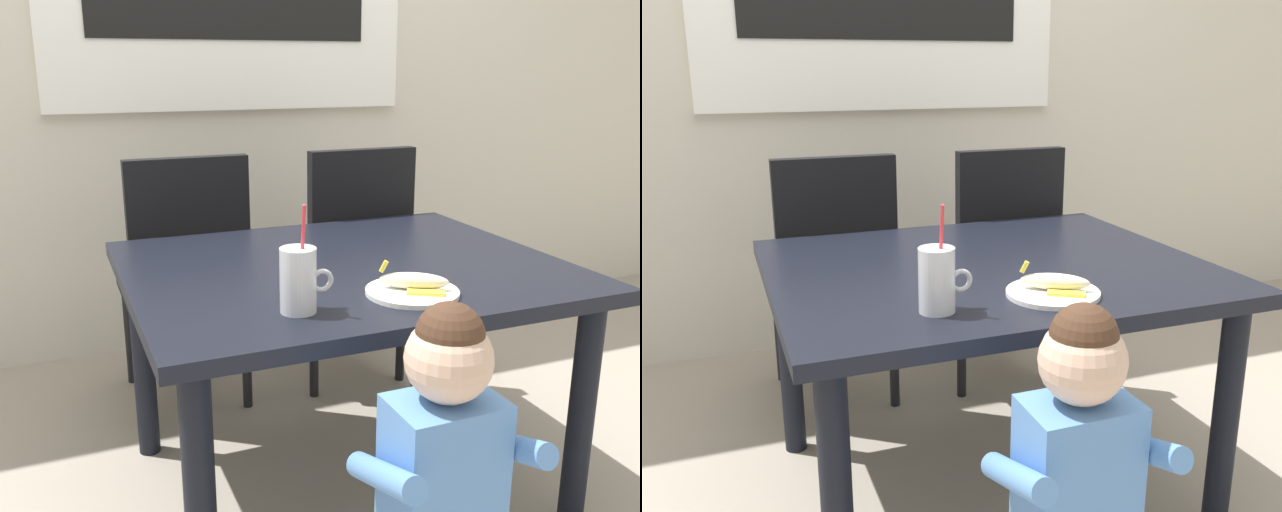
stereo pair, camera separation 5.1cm
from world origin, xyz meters
TOP-DOWN VIEW (x-y plane):
  - ground_plane at (0.00, 0.00)m, footprint 24.00×24.00m
  - back_wall at (0.00, 1.38)m, footprint 6.40×0.17m
  - dining_table at (0.00, 0.00)m, footprint 1.20×1.00m
  - dining_chair_left at (-0.32, 0.70)m, footprint 0.44×0.44m
  - dining_chair_right at (0.33, 0.69)m, footprint 0.44×0.45m
  - toddler_standing at (-0.09, -0.69)m, footprint 0.33×0.24m
  - milk_cup at (-0.25, -0.32)m, footprint 0.13×0.08m
  - snack_plate at (0.05, -0.31)m, footprint 0.23×0.23m
  - peeled_banana at (0.05, -0.31)m, footprint 0.17×0.15m

SIDE VIEW (x-z plane):
  - ground_plane at x=0.00m, z-range 0.00..0.00m
  - toddler_standing at x=-0.09m, z-range 0.11..0.95m
  - dining_chair_left at x=-0.32m, z-range 0.06..1.02m
  - dining_chair_right at x=0.33m, z-range 0.06..1.02m
  - dining_table at x=0.00m, z-range 0.26..0.98m
  - snack_plate at x=0.05m, z-range 0.72..0.73m
  - peeled_banana at x=0.05m, z-range 0.71..0.78m
  - milk_cup at x=-0.25m, z-range 0.66..0.91m
  - back_wall at x=0.00m, z-range 0.00..2.90m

